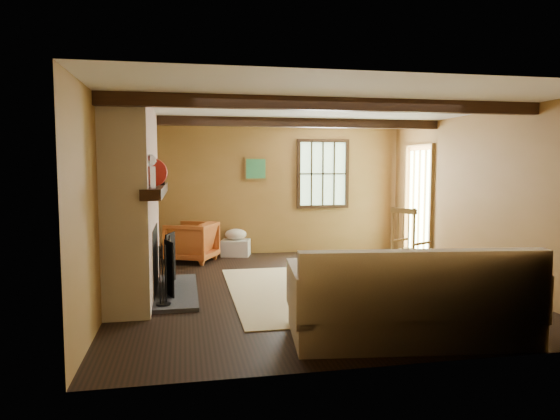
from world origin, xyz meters
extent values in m
plane|color=black|center=(0.00, 0.00, 0.00)|extent=(5.50, 5.50, 0.00)
cube|color=olive|center=(0.00, 2.75, 1.20)|extent=(5.00, 0.02, 2.40)
cube|color=olive|center=(0.00, -2.75, 1.20)|extent=(5.00, 0.02, 2.40)
cube|color=olive|center=(-2.50, 0.00, 1.20)|extent=(0.02, 5.50, 2.40)
cube|color=olive|center=(2.50, 0.00, 1.20)|extent=(0.02, 5.50, 2.40)
cube|color=silver|center=(0.00, 0.00, 2.40)|extent=(5.00, 5.50, 0.02)
cube|color=#321D10|center=(0.00, -1.20, 2.33)|extent=(5.00, 0.12, 0.14)
cube|color=#321D10|center=(0.00, 1.20, 2.33)|extent=(5.00, 0.12, 0.14)
cube|color=#321D10|center=(1.00, 2.72, 1.50)|extent=(1.02, 0.06, 1.32)
cube|color=#A1C99A|center=(1.00, 2.75, 1.50)|extent=(0.90, 0.01, 1.20)
cube|color=#321D10|center=(1.00, 2.73, 1.50)|extent=(0.90, 0.03, 0.02)
cube|color=olive|center=(2.47, 1.70, 1.00)|extent=(0.06, 1.00, 2.06)
cube|color=#A1C99A|center=(2.50, 1.70, 1.00)|extent=(0.01, 0.80, 1.85)
cube|color=olive|center=(-0.30, 2.72, 1.60)|extent=(0.42, 0.03, 0.42)
cube|color=#246C57|center=(-0.30, 2.71, 1.60)|extent=(0.36, 0.01, 0.36)
cube|color=#AE5443|center=(-2.25, 0.00, 1.20)|extent=(0.50, 2.20, 2.40)
cube|color=black|center=(-2.18, 0.00, 0.45)|extent=(0.38, 1.00, 0.85)
cube|color=#3C3C41|center=(-1.75, 0.00, 0.03)|extent=(0.55, 1.80, 0.05)
cube|color=#321D10|center=(-1.97, 0.00, 1.35)|extent=(0.22, 2.30, 0.12)
cube|color=black|center=(-1.82, -0.27, 0.39)|extent=(0.12, 0.33, 0.69)
cube|color=black|center=(-1.82, 0.08, 0.39)|extent=(0.02, 0.34, 0.69)
cube|color=black|center=(-1.82, 0.43, 0.39)|extent=(0.13, 0.33, 0.69)
cylinder|color=black|center=(-1.88, -0.70, 0.06)|extent=(0.17, 0.17, 0.02)
cylinder|color=black|center=(-1.91, -0.74, 0.40)|extent=(0.02, 0.02, 0.70)
cylinder|color=black|center=(-1.88, -0.70, 0.40)|extent=(0.02, 0.02, 0.70)
cylinder|color=black|center=(-1.85, -0.67, 0.40)|extent=(0.02, 0.02, 0.70)
cylinder|color=white|center=(-1.98, -0.86, 1.53)|extent=(0.11, 0.11, 0.24)
sphere|color=white|center=(-1.98, -0.86, 1.72)|extent=(0.13, 0.13, 0.13)
cylinder|color=#AC1E13|center=(-1.98, -0.29, 1.58)|extent=(0.33, 0.11, 0.33)
cube|color=black|center=(-1.98, 0.07, 1.47)|extent=(0.23, 0.19, 0.11)
cylinder|color=#321D10|center=(-1.98, 0.46, 1.46)|extent=(0.07, 0.07, 0.09)
cylinder|color=#321D10|center=(-1.98, 0.51, 1.45)|extent=(0.07, 0.07, 0.08)
cube|color=beige|center=(0.20, -0.20, 0.00)|extent=(2.50, 3.00, 0.01)
cube|color=tan|center=(1.58, 0.12, 0.41)|extent=(0.58, 0.59, 0.05)
cube|color=olive|center=(1.42, 0.03, 1.02)|extent=(0.24, 0.39, 0.07)
cylinder|color=olive|center=(1.83, 0.05, 0.21)|extent=(0.03, 0.03, 0.40)
cylinder|color=olive|center=(1.65, 0.37, 0.21)|extent=(0.03, 0.03, 0.40)
cylinder|color=olive|center=(1.51, -0.13, 0.21)|extent=(0.03, 0.03, 0.40)
cylinder|color=olive|center=(1.33, 0.19, 0.21)|extent=(0.03, 0.03, 0.40)
cylinder|color=olive|center=(1.51, -0.13, 0.73)|extent=(0.03, 0.03, 0.68)
cylinder|color=olive|center=(1.33, 0.19, 0.73)|extent=(0.03, 0.03, 0.68)
cylinder|color=olive|center=(1.46, -0.05, 0.71)|extent=(0.02, 0.02, 0.57)
cylinder|color=olive|center=(1.42, 0.03, 0.71)|extent=(0.02, 0.02, 0.57)
cylinder|color=olive|center=(1.38, 0.11, 0.71)|extent=(0.02, 0.02, 0.57)
cube|color=olive|center=(1.68, -0.06, 0.57)|extent=(0.35, 0.22, 0.03)
cube|color=olive|center=(1.48, 0.29, 0.57)|extent=(0.35, 0.22, 0.03)
cube|color=olive|center=(1.67, -0.04, 0.01)|extent=(0.70, 0.41, 0.03)
cube|color=olive|center=(1.49, 0.28, 0.01)|extent=(0.70, 0.41, 0.03)
cube|color=white|center=(0.49, -2.11, 0.25)|extent=(2.34, 1.26, 0.49)
cube|color=white|center=(0.44, -2.53, 0.61)|extent=(2.24, 0.43, 0.61)
cube|color=white|center=(-0.56, -1.98, 0.47)|extent=(0.27, 1.02, 0.45)
cube|color=white|center=(1.55, -2.23, 0.47)|extent=(0.27, 1.02, 0.45)
ellipsoid|color=white|center=(1.06, -2.06, 0.61)|extent=(0.42, 0.19, 0.40)
cylinder|color=brown|center=(-1.98, 2.60, 0.07)|extent=(0.44, 0.13, 0.13)
cylinder|color=brown|center=(-1.84, 2.60, 0.07)|extent=(0.44, 0.13, 0.13)
cylinder|color=brown|center=(-1.70, 2.60, 0.07)|extent=(0.44, 0.13, 0.13)
cylinder|color=brown|center=(-1.98, 2.60, 0.20)|extent=(0.44, 0.13, 0.13)
cylinder|color=brown|center=(-1.84, 2.60, 0.20)|extent=(0.44, 0.13, 0.13)
cylinder|color=brown|center=(-1.70, 2.60, 0.20)|extent=(0.44, 0.13, 0.13)
cube|color=white|center=(-0.70, 2.55, 0.15)|extent=(0.58, 0.50, 0.30)
ellipsoid|color=white|center=(-0.70, 2.55, 0.40)|extent=(0.47, 0.41, 0.20)
imported|color=#BF6026|center=(-1.50, 2.14, 0.35)|extent=(1.01, 0.99, 0.69)
camera|label=1|loc=(-1.62, -6.51, 1.66)|focal=32.00mm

